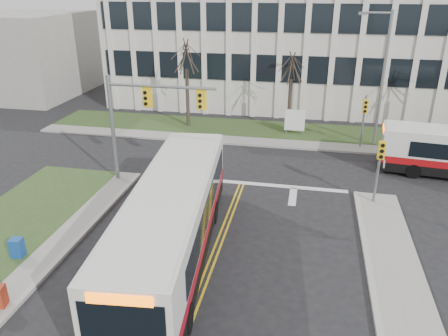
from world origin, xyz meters
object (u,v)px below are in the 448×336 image
bus_main (173,223)px  directory_sign (295,121)px  newspaper_box_blue (17,249)px  streetlight (381,73)px

bus_main → directory_sign: bearing=71.1°
bus_main → newspaper_box_blue: size_ratio=13.51×
newspaper_box_blue → directory_sign: bearing=52.9°
streetlight → directory_sign: streetlight is taller
directory_sign → newspaper_box_blue: size_ratio=2.11×
directory_sign → streetlight: bearing=-13.2°
bus_main → newspaper_box_blue: 6.72m
directory_sign → newspaper_box_blue: directory_sign is taller
streetlight → newspaper_box_blue: bearing=-132.9°
bus_main → newspaper_box_blue: bearing=-174.4°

